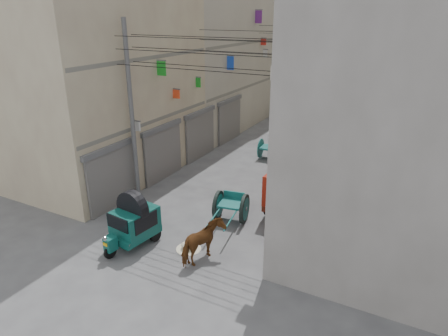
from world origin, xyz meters
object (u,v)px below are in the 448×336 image
Objects in this scene: second_cart at (271,149)px; distant_car_grey at (353,105)px; auto_rickshaw at (134,221)px; mini_truck at (291,192)px; horse at (203,242)px; feed_sack at (188,246)px; tonga_cart at (231,206)px; distant_car_green at (357,89)px; distant_car_white at (306,111)px.

distant_car_grey is (1.79, 14.96, -0.06)m from second_cart.
mini_truck is (4.30, 5.23, -0.01)m from auto_rickshaw.
feed_sack is at bearing -12.98° from horse.
tonga_cart is 0.72× the size of distant_car_green.
distant_car_white is at bearing 68.17° from distant_car_green.
distant_car_white is (-0.10, 21.79, -0.40)m from auto_rickshaw.
second_cart is 0.35× the size of distant_car_green.
second_cart is 15.07m from distant_car_grey.
auto_rickshaw is at bearing 73.50° from distant_car_green.
distant_car_green is (-0.35, 33.43, 0.43)m from feed_sack.
mini_truck reaches higher than distant_car_grey.
distant_car_green is at bearing 112.60° from distant_car_grey.
auto_rickshaw is at bearing -163.24° from feed_sack.
horse is 0.53× the size of distant_car_white.
second_cart is 0.42× the size of distant_car_grey.
distant_car_green reaches higher than feed_sack.
auto_rickshaw is 0.71× the size of distant_car_grey.
mini_truck reaches higher than auto_rickshaw.
tonga_cart is 4.95× the size of feed_sack.
auto_rickshaw is 0.83× the size of tonga_cart.
auto_rickshaw is 1.71× the size of second_cart.
mini_truck reaches higher than feed_sack.
feed_sack is at bearing -114.95° from mini_truck.
feed_sack is 1.10m from horse.
distant_car_green is (-1.20, 33.80, -0.16)m from horse.
mini_truck is at bearing 115.45° from distant_car_white.
distant_car_grey is 0.85× the size of distant_car_green.
second_cart is at bearing 106.49° from distant_car_white.
auto_rickshaw is 0.60× the size of distant_car_green.
feed_sack is 0.33× the size of horse.
feed_sack is 0.15× the size of distant_car_green.
second_cart is 0.42× the size of distant_car_white.
auto_rickshaw is 0.67× the size of mini_truck.
mini_truck is at bearing 63.55° from feed_sack.
horse is at bearing -104.70° from mini_truck.
mini_truck is (1.92, 1.92, 0.31)m from tonga_cart.
auto_rickshaw is at bearing -99.77° from second_cart.
horse is at bearing 78.31° from distant_car_green.
auto_rickshaw is 34.08m from distant_car_green.
auto_rickshaw is 4.09m from tonga_cart.
distant_car_grey is at bearing 78.54° from second_cart.
mini_truck reaches higher than distant_car_white.
auto_rickshaw is 2.87m from horse.
mini_truck is 1.08× the size of distant_car_white.
second_cart is at bearing -82.49° from distant_car_grey.
feed_sack is at bearing 76.87° from distant_car_green.
mini_truck is 20.94m from distant_car_grey.
horse is at bearing -91.57° from tonga_cart.
distant_car_white is (-2.94, 21.55, -0.17)m from horse.
feed_sack is at bearing 23.80° from auto_rickshaw.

